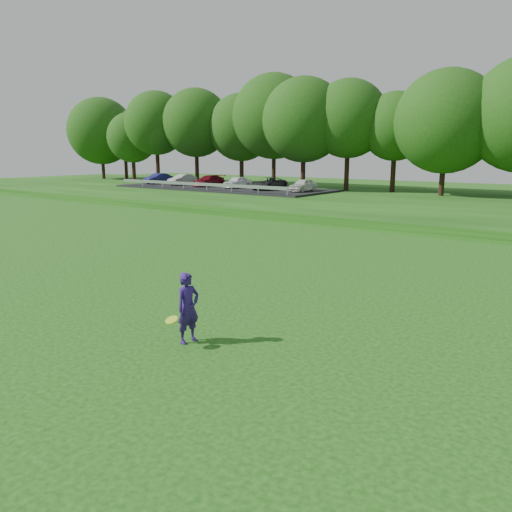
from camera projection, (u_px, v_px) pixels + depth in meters
The scene contains 6 objects.
ground at pixel (100, 323), 13.23m from camera, with size 140.00×140.00×0.00m, color #15450D.
berm at pixel (459, 205), 39.80m from camera, with size 130.00×30.00×0.60m, color #15450D.
walking_path at pixel (391, 230), 28.89m from camera, with size 130.00×1.60×0.04m, color gray.
treeline at pixel (481, 107), 41.33m from camera, with size 104.00×7.00×15.00m, color #1D4510, non-canonical shape.
parking_lot at pixel (224, 185), 52.62m from camera, with size 24.00×9.00×1.38m.
woman at pixel (188, 308), 11.72m from camera, with size 0.48×0.99×1.70m.
Camera 1 is at (10.87, -7.58, 4.44)m, focal length 35.00 mm.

